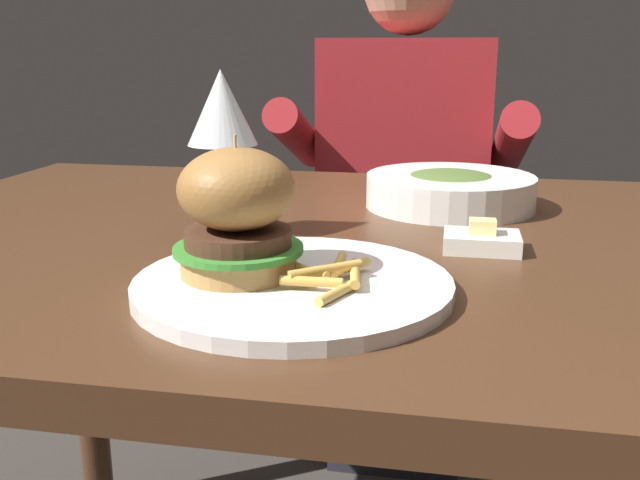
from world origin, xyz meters
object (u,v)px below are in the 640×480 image
butter_dish (482,240)px  wine_glass (222,111)px  diner_person (402,231)px  main_plate (293,285)px  burger_sandwich (237,212)px  soup_bowl (450,190)px

butter_dish → wine_glass: bearing=178.4°
wine_glass → diner_person: 0.83m
main_plate → diner_person: (0.03, 0.94, -0.18)m
main_plate → burger_sandwich: burger_sandwich is taller
main_plate → wine_glass: 0.27m
burger_sandwich → soup_bowl: (0.19, 0.40, -0.05)m
main_plate → butter_dish: size_ratio=3.53×
main_plate → soup_bowl: size_ratio=1.25×
burger_sandwich → main_plate: bearing=-3.1°
wine_glass → diner_person: (0.16, 0.75, -0.33)m
main_plate → soup_bowl: 0.43m
butter_dish → soup_bowl: 0.23m
main_plate → wine_glass: bearing=124.1°
diner_person → burger_sandwich: bearing=-95.3°
butter_dish → soup_bowl: bearing=99.9°
wine_glass → soup_bowl: bearing=38.9°
burger_sandwich → wine_glass: wine_glass is taller
soup_bowl → wine_glass: bearing=-141.1°
butter_dish → diner_person: 0.80m
wine_glass → soup_bowl: 0.36m
burger_sandwich → wine_glass: 0.21m
soup_bowl → diner_person: diner_person is taller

